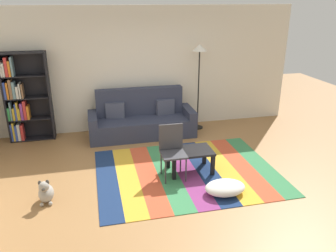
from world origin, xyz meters
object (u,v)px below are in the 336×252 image
couch (142,120)px  dog (46,192)px  standing_lamp (199,59)px  bookshelf (22,100)px  coffee_table (190,154)px  folding_chair (172,147)px  pouf (225,188)px  tv_remote (183,149)px

couch → dog: size_ratio=5.69×
couch → standing_lamp: standing_lamp is taller
standing_lamp → bookshelf: bearing=177.4°
coffee_table → folding_chair: folding_chair is taller
pouf → standing_lamp: standing_lamp is taller
couch → tv_remote: 1.87m
dog → pouf: bearing=-8.6°
bookshelf → standing_lamp: size_ratio=0.97×
coffee_table → standing_lamp: (0.77, 1.98, 1.26)m
folding_chair → dog: bearing=-122.7°
coffee_table → folding_chair: 0.40m
bookshelf → standing_lamp: standing_lamp is taller
standing_lamp → tv_remote: (-0.88, -1.93, -1.18)m
pouf → tv_remote: bearing=116.6°
dog → standing_lamp: standing_lamp is taller
tv_remote → pouf: bearing=-45.3°
bookshelf → folding_chair: bookshelf is taller
dog → standing_lamp: (3.10, 2.39, 1.43)m
couch → pouf: couch is taller
folding_chair → bookshelf: bearing=-172.6°
tv_remote → folding_chair: bearing=-133.9°
standing_lamp → pouf: bearing=-99.1°
couch → bookshelf: (-2.42, 0.28, 0.55)m
tv_remote → coffee_table: bearing=-3.8°
bookshelf → folding_chair: 3.46m
couch → tv_remote: size_ratio=15.07×
dog → couch: bearing=51.9°
dog → folding_chair: bearing=9.7°
dog → standing_lamp: 4.17m
couch → bookshelf: 2.49m
coffee_table → standing_lamp: standing_lamp is taller
coffee_table → pouf: coffee_table is taller
tv_remote → folding_chair: (-0.23, -0.12, 0.12)m
coffee_table → dog: bearing=-169.9°
bookshelf → tv_remote: (2.85, -2.10, -0.47)m
pouf → tv_remote: tv_remote is taller
couch → folding_chair: (0.21, -1.94, 0.20)m
standing_lamp → couch: bearing=-175.0°
couch → tv_remote: couch is taller
dog → tv_remote: tv_remote is taller
coffee_table → tv_remote: tv_remote is taller
standing_lamp → tv_remote: 2.43m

